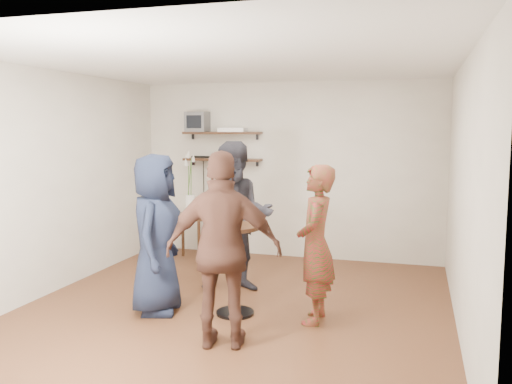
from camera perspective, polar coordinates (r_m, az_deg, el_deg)
room at (r=5.66m, az=-2.33°, el=0.37°), size 4.58×5.08×2.68m
shelf_upper at (r=8.20m, az=-3.59°, el=6.22°), size 1.20×0.25×0.04m
shelf_lower at (r=8.21m, az=-3.57°, el=3.43°), size 1.20×0.25×0.04m
crt_monitor at (r=8.34m, az=-6.15°, el=7.35°), size 0.32×0.30×0.30m
dvd_deck at (r=8.14m, az=-2.45°, el=6.56°), size 0.40×0.24×0.06m
radio at (r=8.16m, az=-2.77°, el=3.89°), size 0.22×0.10×0.10m
power_strip at (r=8.39m, az=-5.82°, el=3.70°), size 0.30×0.05×0.03m
side_table at (r=7.94m, az=-6.92°, el=-3.21°), size 0.67×0.67×0.67m
vase_lilies at (r=7.87m, az=-6.97°, el=-0.27°), size 0.19×0.20×0.95m
drinks_table at (r=5.62m, az=-2.24°, el=-6.89°), size 0.52×0.52×0.94m
wine_glass_fl at (r=5.52m, az=-2.87°, el=-2.16°), size 0.07×0.07×0.20m
wine_glass_fr at (r=5.48m, az=-1.86°, el=-2.09°), size 0.07×0.07×0.22m
wine_glass_bl at (r=5.58m, az=-2.37°, el=-1.87°), size 0.07×0.07×0.22m
wine_glass_br at (r=5.52m, az=-1.91°, el=-2.23°), size 0.06×0.06×0.19m
person_plaid at (r=5.40m, az=6.30°, el=-5.47°), size 0.40×0.59×1.58m
person_dark at (r=6.38m, az=-2.00°, el=-2.63°), size 1.02×0.89×1.78m
person_navy at (r=5.74m, az=-10.55°, el=-4.36°), size 0.68×0.90×1.67m
person_brown at (r=4.75m, az=-3.43°, el=-6.15°), size 1.09×0.63×1.74m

